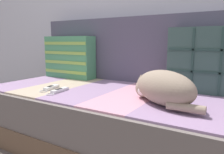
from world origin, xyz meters
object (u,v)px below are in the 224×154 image
Objects in this scene: sleeping_cat at (162,88)px; throw_pillow_striped at (70,57)px; game_remote_far at (59,91)px; game_remote_near at (51,88)px; throw_pillow_quilted at (208,60)px; couch at (115,118)px.

throw_pillow_striped is at bearing 158.22° from sleeping_cat.
game_remote_near is at bearing 163.30° from game_remote_far.
throw_pillow_quilted reaches higher than sleeping_cat.
game_remote_near is (-0.39, -0.20, 0.20)m from couch.
throw_pillow_quilted is 0.43m from sleeping_cat.
sleeping_cat is (-0.15, -0.39, -0.12)m from throw_pillow_quilted.
throw_pillow_quilted is 1.02m from game_remote_near.
throw_pillow_quilted reaches higher than game_remote_far.
game_remote_far is (-0.28, -0.23, 0.20)m from couch.
sleeping_cat reaches higher than couch.
throw_pillow_quilted is at bearing 24.36° from couch.
sleeping_cat is (0.36, -0.15, 0.27)m from couch.
couch is at bearing 157.18° from sleeping_cat.
throw_pillow_quilted is at bearing 0.03° from throw_pillow_striped.
game_remote_far is (0.11, -0.03, 0.00)m from game_remote_near.
game_remote_far is at bearing -149.92° from throw_pillow_quilted.
sleeping_cat is at bearing -21.78° from throw_pillow_striped.
game_remote_far is at bearing -173.32° from sleeping_cat.
throw_pillow_quilted is (0.52, 0.23, 0.39)m from couch.
sleeping_cat is at bearing 3.23° from game_remote_near.
throw_pillow_quilted is at bearing 25.31° from game_remote_near.
throw_pillow_quilted reaches higher than game_remote_near.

